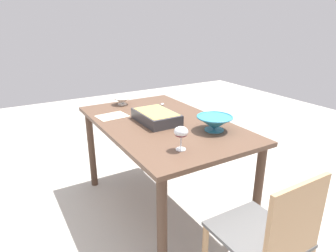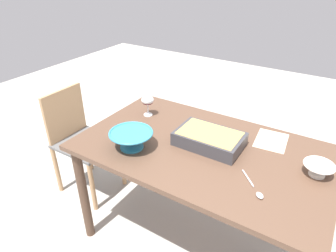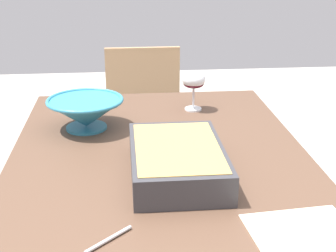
# 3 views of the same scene
# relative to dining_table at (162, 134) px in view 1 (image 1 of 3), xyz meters

# --- Properties ---
(ground_plane) EXTENTS (8.00, 8.00, 0.00)m
(ground_plane) POSITION_rel_dining_table_xyz_m (0.00, 0.00, -0.67)
(ground_plane) COLOR #B2ADA3
(dining_table) EXTENTS (1.44, 0.87, 0.77)m
(dining_table) POSITION_rel_dining_table_xyz_m (0.00, 0.00, 0.00)
(dining_table) COLOR brown
(dining_table) RESTS_ON ground_plane
(chair) EXTENTS (0.44, 0.39, 0.86)m
(chair) POSITION_rel_dining_table_xyz_m (-1.08, -0.00, -0.20)
(chair) COLOR #595959
(chair) RESTS_ON ground_plane
(wine_glass) EXTENTS (0.08, 0.08, 0.15)m
(wine_glass) POSITION_rel_dining_table_xyz_m (-0.50, 0.15, 0.21)
(wine_glass) COLOR white
(wine_glass) RESTS_ON dining_table
(casserole_dish) EXTENTS (0.38, 0.24, 0.08)m
(casserole_dish) POSITION_rel_dining_table_xyz_m (0.02, 0.04, 0.14)
(casserole_dish) COLOR #38383D
(casserole_dish) RESTS_ON dining_table
(mixing_bowl) EXTENTS (0.25, 0.25, 0.10)m
(mixing_bowl) POSITION_rel_dining_table_xyz_m (-0.34, -0.23, 0.16)
(mixing_bowl) COLOR teal
(mixing_bowl) RESTS_ON dining_table
(small_bowl) EXTENTS (0.15, 0.15, 0.07)m
(small_bowl) POSITION_rel_dining_table_xyz_m (0.60, 0.07, 0.14)
(small_bowl) COLOR white
(small_bowl) RESTS_ON dining_table
(serving_spoon) EXTENTS (0.16, 0.17, 0.01)m
(serving_spoon) POSITION_rel_dining_table_xyz_m (0.38, -0.21, 0.11)
(serving_spoon) COLOR silver
(serving_spoon) RESTS_ON dining_table
(napkin) EXTENTS (0.20, 0.25, 0.00)m
(napkin) POSITION_rel_dining_table_xyz_m (0.32, 0.28, 0.10)
(napkin) COLOR beige
(napkin) RESTS_ON dining_table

